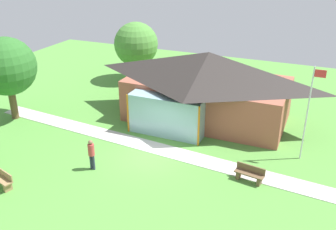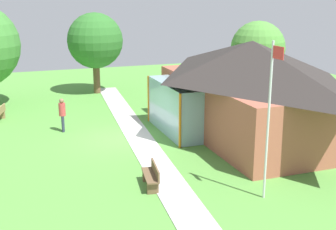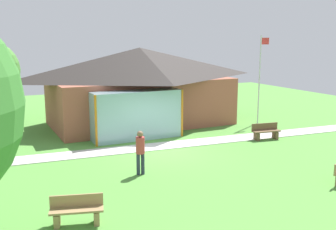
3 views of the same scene
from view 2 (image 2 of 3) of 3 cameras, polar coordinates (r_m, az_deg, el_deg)
The scene contains 8 objects.
ground_plane at distance 21.44m, azimuth -5.89°, elevation -3.15°, with size 44.00×44.00×0.00m, color #54933D.
pavilion at distance 21.92m, azimuth 10.21°, elevation 3.65°, with size 11.49×7.38×4.66m.
footpath at distance 21.64m, azimuth -3.79°, elevation -2.89°, with size 24.52×1.30×0.03m, color #BCB7B2.
flagpole at distance 14.72m, azimuth 13.02°, elevation 0.04°, with size 0.64×0.08×5.39m.
bench_mid_right at distance 16.07m, azimuth -2.14°, elevation -7.99°, with size 1.55×0.66×0.84m.
visitor_strolling_lawn at distance 22.87m, azimuth -13.57°, elevation 0.34°, with size 0.34×0.34×1.74m.
tree_behind_pavilion_left at distance 31.43m, azimuth 11.59°, elevation 8.46°, with size 3.77×3.77×5.08m.
tree_west_hedge at distance 31.30m, azimuth -9.45°, elevation 9.47°, with size 3.86×3.86×5.64m.
Camera 2 is at (19.78, -4.81, 6.75)m, focal length 46.92 mm.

